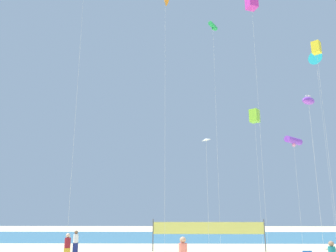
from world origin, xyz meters
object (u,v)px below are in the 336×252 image
kite_violet_tube (293,141)px  beachgoer_maroon_shirt (67,246)px  kite_magenta_box (252,2)px  kite_violet_inflatable (308,101)px  beachgoer_white_shirt (76,241)px  kite_lime_box (255,116)px  kite_yellow_box (316,48)px  volleyball_net (209,229)px  kite_white_diamond (206,141)px  kite_green_tube (213,27)px  kite_cyan_delta (316,58)px

kite_violet_tube → beachgoer_maroon_shirt: bearing=-152.9°
kite_magenta_box → kite_violet_inflatable: bearing=-67.6°
beachgoer_white_shirt → kite_magenta_box: 23.88m
beachgoer_white_shirt → kite_lime_box: bearing=57.1°
kite_magenta_box → kite_violet_inflatable: (1.97, -4.79, -10.41)m
kite_yellow_box → kite_lime_box: (-3.77, 5.79, -3.89)m
beachgoer_white_shirt → beachgoer_maroon_shirt: 4.02m
volleyball_net → kite_white_diamond: size_ratio=1.06×
beachgoer_white_shirt → kite_yellow_box: 23.62m
kite_violet_inflatable → kite_green_tube: kite_green_tube is taller
beachgoer_white_shirt → kite_white_diamond: bearing=29.6°
volleyball_net → kite_yellow_box: kite_yellow_box is taller
beachgoer_white_shirt → kite_cyan_delta: (22.50, 7.49, 17.98)m
kite_violet_tube → kite_cyan_delta: kite_cyan_delta is taller
volleyball_net → kite_yellow_box: (8.54, -3.01, 13.77)m
kite_white_diamond → kite_cyan_delta: bearing=36.7°
volleyball_net → kite_green_tube: bearing=53.6°
kite_magenta_box → kite_lime_box: bearing=80.5°
volleyball_net → kite_lime_box: 11.32m
kite_yellow_box → kite_magenta_box: (-4.57, 0.95, 4.81)m
volleyball_net → kite_violet_inflatable: kite_violet_inflatable is taller
kite_white_diamond → kite_green_tube: size_ratio=0.40×
kite_cyan_delta → beachgoer_maroon_shirt: bearing=-152.4°
kite_green_tube → kite_magenta_box: bearing=-50.5°
kite_lime_box → kite_white_diamond: kite_lime_box is taller
beachgoer_maroon_shirt → kite_violet_tube: (17.93, 9.16, 8.53)m
kite_yellow_box → kite_white_diamond: bearing=-177.9°
kite_lime_box → kite_violet_inflatable: kite_lime_box is taller
kite_green_tube → kite_cyan_delta: bearing=22.6°
kite_magenta_box → kite_white_diamond: size_ratio=2.55×
beachgoer_white_shirt → kite_violet_inflatable: kite_violet_inflatable is taller
kite_lime_box → kite_magenta_box: bearing=-99.5°
kite_lime_box → kite_yellow_box: bearing=-57.0°
beachgoer_maroon_shirt → kite_magenta_box: kite_magenta_box is taller
kite_yellow_box → kite_cyan_delta: bearing=66.7°
beachgoer_white_shirt → kite_green_tube: 22.17m
beachgoer_maroon_shirt → kite_green_tube: size_ratio=0.08×
kite_lime_box → kite_violet_tube: kite_lime_box is taller
kite_white_diamond → beachgoer_white_shirt: bearing=167.9°
volleyball_net → kite_violet_inflatable: bearing=-49.0°
kite_violet_tube → kite_cyan_delta: (3.98, 2.30, 9.42)m
kite_violet_tube → kite_violet_inflatable: bearing=-103.6°
kite_yellow_box → kite_violet_tube: 9.17m
kite_yellow_box → beachgoer_maroon_shirt: bearing=-172.9°
kite_green_tube → kite_cyan_delta: size_ratio=1.03×
volleyball_net → kite_cyan_delta: 22.16m
kite_lime_box → kite_violet_tube: bearing=16.9°
kite_lime_box → kite_magenta_box: kite_magenta_box is taller
beachgoer_maroon_shirt → volleyball_net: size_ratio=0.19×
volleyball_net → kite_lime_box: (4.78, 2.78, 9.88)m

